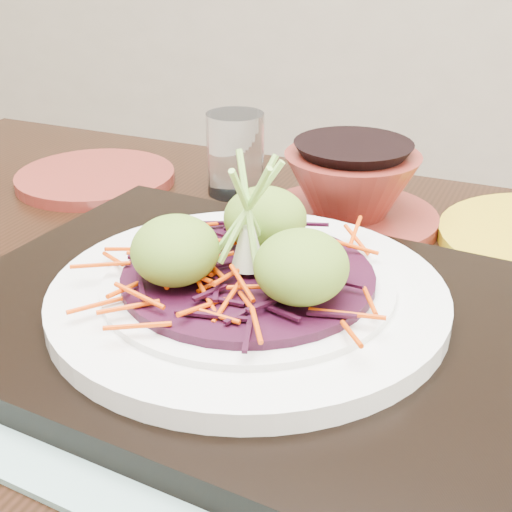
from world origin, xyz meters
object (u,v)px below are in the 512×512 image
(water_glass, at_px, (236,154))
(terracotta_bowl_set, at_px, (350,194))
(serving_tray, at_px, (248,317))
(terracotta_side_plate, at_px, (96,178))
(white_plate, at_px, (248,294))
(dining_table, at_px, (244,420))

(water_glass, bearing_deg, terracotta_bowl_set, -21.71)
(serving_tray, distance_m, terracotta_side_plate, 0.37)
(white_plate, bearing_deg, terracotta_side_plate, 135.14)
(terracotta_bowl_set, bearing_deg, white_plate, -99.66)
(serving_tray, relative_size, water_glass, 4.95)
(terracotta_bowl_set, bearing_deg, water_glass, 158.29)
(serving_tray, relative_size, terracotta_side_plate, 2.46)
(terracotta_side_plate, bearing_deg, dining_table, -44.10)
(white_plate, bearing_deg, terracotta_bowl_set, 80.34)
(dining_table, distance_m, water_glass, 0.31)
(dining_table, relative_size, serving_tray, 2.82)
(white_plate, height_order, terracotta_side_plate, white_plate)
(water_glass, height_order, terracotta_bowl_set, water_glass)
(terracotta_bowl_set, bearing_deg, terracotta_side_plate, 172.75)
(serving_tray, relative_size, white_plate, 1.54)
(terracotta_side_plate, distance_m, terracotta_bowl_set, 0.30)
(dining_table, xyz_separation_m, serving_tray, (0.01, -0.02, 0.11))
(white_plate, distance_m, water_glass, 0.29)
(dining_table, xyz_separation_m, terracotta_bowl_set, (0.05, 0.21, 0.13))
(serving_tray, bearing_deg, terracotta_side_plate, 146.98)
(dining_table, bearing_deg, terracotta_bowl_set, 85.08)
(terracotta_side_plate, bearing_deg, terracotta_bowl_set, -7.25)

